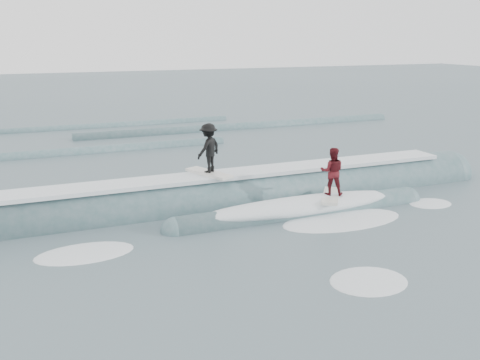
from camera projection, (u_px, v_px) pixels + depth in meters
name	position (u px, v px, depth m)	size (l,w,h in m)	color
ground	(266.00, 230.00, 16.90)	(160.00, 160.00, 0.00)	#3D5359
breaking_wave	(239.00, 202.00, 19.56)	(22.57, 3.85, 2.13)	#395D61
surfer_black	(209.00, 150.00, 18.92)	(1.30, 2.06, 1.85)	silver
surfer_red	(332.00, 174.00, 18.53)	(1.60, 1.95, 1.77)	silver
whitewater	(309.00, 232.00, 16.73)	(14.36, 6.14, 0.10)	white
far_swells	(137.00, 137.00, 32.50)	(36.11, 8.65, 0.80)	#395D61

